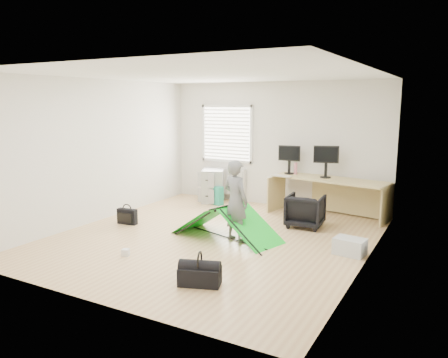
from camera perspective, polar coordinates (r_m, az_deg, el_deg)
The scene contains 18 objects.
ground at distance 7.47m, azimuth -1.49°, elevation -7.67°, with size 5.50×5.50×0.00m, color tan.
back_wall at distance 9.63m, azimuth 6.78°, elevation 4.48°, with size 5.00×0.02×2.70m, color silver.
window at distance 10.09m, azimuth 0.36°, elevation 5.94°, with size 1.20×0.06×1.20m, color silver.
radiator at distance 10.19m, azimuth 0.24°, elevation -0.25°, with size 1.00×0.12×0.60m, color silver.
desk at distance 8.98m, azimuth 13.48°, elevation -2.36°, with size 2.26×0.72×0.77m, color tan.
filing_cabinet at distance 10.04m, azimuth -1.42°, elevation -0.85°, with size 0.48×0.64×0.75m, color #9C9EA1.
monitor_left at distance 9.29m, azimuth 8.53°, elevation 2.01°, with size 0.46×0.10×0.44m, color black.
monitor_right at distance 8.95m, azimuth 13.17°, elevation 1.66°, with size 0.49×0.11×0.47m, color black.
keyboard at distance 8.99m, azimuth 7.55°, elevation 0.41°, with size 0.42×0.14×0.02m, color beige.
thermos at distance 9.27m, azimuth 9.34°, elevation 1.36°, with size 0.07×0.07×0.24m, color #C66F7D.
office_chair at distance 8.17m, azimuth 10.57°, elevation -4.11°, with size 0.64×0.66×0.60m, color black.
person at distance 7.14m, azimuth 1.54°, elevation -2.87°, with size 0.49×0.32×1.35m, color slate.
kite at distance 7.37m, azimuth 0.32°, elevation -5.64°, with size 1.80×0.79×0.56m, color #14D728, non-canonical shape.
storage_crate at distance 6.91m, azimuth 16.10°, elevation -8.46°, with size 0.45×0.31×0.25m, color silver.
tote_bag at distance 9.80m, azimuth -1.06°, elevation -2.12°, with size 0.35×0.15×0.42m, color #219D7D.
laptop_bag at distance 8.44m, azimuth -12.52°, elevation -4.80°, with size 0.39×0.12×0.29m, color black.
white_box at distance 6.78m, azimuth -12.72°, elevation -9.34°, with size 0.10×0.10×0.10m, color silver.
duffel_bag at distance 5.62m, azimuth -3.18°, elevation -12.55°, with size 0.52×0.27×0.23m, color black.
Camera 1 is at (3.60, -6.14, 2.27)m, focal length 35.00 mm.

